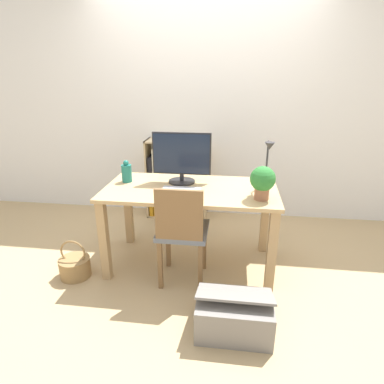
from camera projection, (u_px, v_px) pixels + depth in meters
name	position (u px, v px, depth m)	size (l,w,h in m)	color
ground_plane	(191.00, 263.00, 2.98)	(10.00, 10.00, 0.00)	tan
wall_back	(205.00, 106.00, 3.65)	(8.00, 0.05, 2.60)	white
desk	(191.00, 202.00, 2.76)	(1.46, 0.75, 0.74)	tan
monitor	(182.00, 157.00, 2.78)	(0.51, 0.23, 0.44)	#232326
keyboard	(181.00, 190.00, 2.65)	(0.32, 0.14, 0.02)	#B2B2B7
vase	(127.00, 172.00, 2.85)	(0.09, 0.09, 0.20)	#1E7266
desk_lamp	(268.00, 160.00, 2.62)	(0.10, 0.19, 0.40)	#2D2D33
potted_plant	(263.00, 181.00, 2.43)	(0.19, 0.19, 0.26)	#9E6647
chair	(182.00, 230.00, 2.54)	(0.40, 0.40, 0.87)	slate
bookshelf	(168.00, 184.00, 3.85)	(0.71, 0.28, 0.93)	#D8BC8C
basket	(75.00, 266.00, 2.76)	(0.26, 0.26, 0.34)	#997547
storage_box	(234.00, 315.00, 2.15)	(0.51, 0.39, 0.32)	gray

